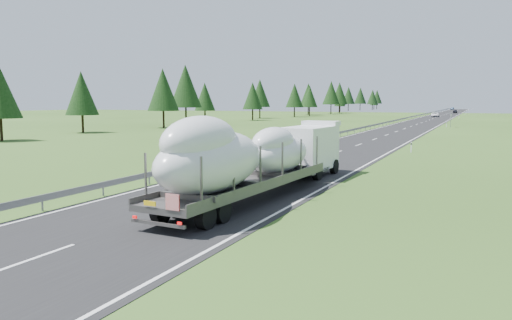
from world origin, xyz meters
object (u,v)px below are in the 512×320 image
at_px(distant_car_dark, 455,111).
at_px(distant_car_blue, 452,109).
at_px(boat_truck, 258,155).
at_px(distant_van, 435,115).
at_px(highway_sign, 451,118).

bearing_deg(distant_car_dark, distant_car_blue, 91.16).
height_order(boat_truck, distant_car_blue, boat_truck).
bearing_deg(distant_car_blue, boat_truck, -84.29).
bearing_deg(distant_car_dark, distant_van, -96.31).
relative_size(highway_sign, distant_car_dark, 0.63).
relative_size(boat_truck, distant_van, 3.79).
xyz_separation_m(highway_sign, distant_van, (-8.19, 64.07, -1.09)).
distance_m(distant_van, distant_car_blue, 132.33).
relative_size(distant_van, distant_car_dark, 1.24).
bearing_deg(boat_truck, distant_car_dark, 90.03).
bearing_deg(highway_sign, boat_truck, -93.61).
xyz_separation_m(highway_sign, boat_truck, (-4.87, -77.10, 0.45)).
xyz_separation_m(highway_sign, distant_car_blue, (-10.46, 196.38, -1.13)).
relative_size(highway_sign, boat_truck, 0.13).
xyz_separation_m(distant_van, distant_car_dark, (3.22, 51.93, -0.01)).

